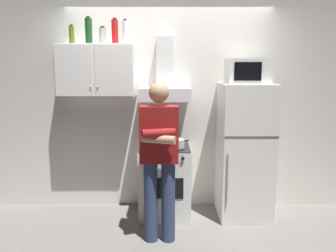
% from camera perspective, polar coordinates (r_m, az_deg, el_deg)
% --- Properties ---
extents(ground_plane, '(7.00, 7.00, 0.00)m').
position_cam_1_polar(ground_plane, '(3.80, 0.00, -17.34)').
color(ground_plane, slate).
extents(back_wall_tiled, '(4.80, 0.10, 2.70)m').
position_cam_1_polar(back_wall_tiled, '(3.99, -0.03, 4.32)').
color(back_wall_tiled, silver).
rests_on(back_wall_tiled, ground_plane).
extents(upper_cabinet, '(0.90, 0.37, 0.60)m').
position_cam_1_polar(upper_cabinet, '(3.84, -13.00, 9.82)').
color(upper_cabinet, white).
extents(stove_oven, '(0.60, 0.62, 0.87)m').
position_cam_1_polar(stove_oven, '(3.85, -0.77, -9.91)').
color(stove_oven, white).
rests_on(stove_oven, ground_plane).
extents(range_hood, '(0.60, 0.44, 0.75)m').
position_cam_1_polar(range_hood, '(3.75, -0.79, 7.74)').
color(range_hood, white).
extents(refrigerator, '(0.60, 0.62, 1.60)m').
position_cam_1_polar(refrigerator, '(3.86, 13.53, -4.48)').
color(refrigerator, white).
rests_on(refrigerator, ground_plane).
extents(microwave, '(0.48, 0.37, 0.28)m').
position_cam_1_polar(microwave, '(3.76, 14.05, 9.63)').
color(microwave, silver).
rests_on(microwave, refrigerator).
extents(person_standing, '(0.38, 0.33, 1.64)m').
position_cam_1_polar(person_standing, '(3.14, -1.81, -5.63)').
color(person_standing, navy).
rests_on(person_standing, ground_plane).
extents(cooking_pot, '(0.30, 0.20, 0.10)m').
position_cam_1_polar(cooking_pot, '(3.60, 1.27, -3.20)').
color(cooking_pot, '#B7BABF').
rests_on(cooking_pot, stove_oven).
extents(bottle_canister_steel, '(0.08, 0.08, 0.21)m').
position_cam_1_polar(bottle_canister_steel, '(3.88, -12.01, 15.73)').
color(bottle_canister_steel, '#B2B5BA').
rests_on(bottle_canister_steel, upper_cabinet).
extents(bottle_olive_oil, '(0.06, 0.06, 0.23)m').
position_cam_1_polar(bottle_olive_oil, '(3.96, -17.35, 15.52)').
color(bottle_olive_oil, '#4C6B19').
rests_on(bottle_olive_oil, upper_cabinet).
extents(bottle_wine_green, '(0.08, 0.08, 0.30)m').
position_cam_1_polar(bottle_wine_green, '(3.85, -14.46, 16.41)').
color(bottle_wine_green, '#19471E').
rests_on(bottle_wine_green, upper_cabinet).
extents(bottle_vodka_clear, '(0.07, 0.07, 0.29)m').
position_cam_1_polar(bottle_vodka_clear, '(3.85, -7.99, 16.50)').
color(bottle_vodka_clear, silver).
rests_on(bottle_vodka_clear, upper_cabinet).
extents(bottle_soda_red, '(0.08, 0.08, 0.29)m').
position_cam_1_polar(bottle_soda_red, '(3.81, -9.85, 16.55)').
color(bottle_soda_red, red).
rests_on(bottle_soda_red, upper_cabinet).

